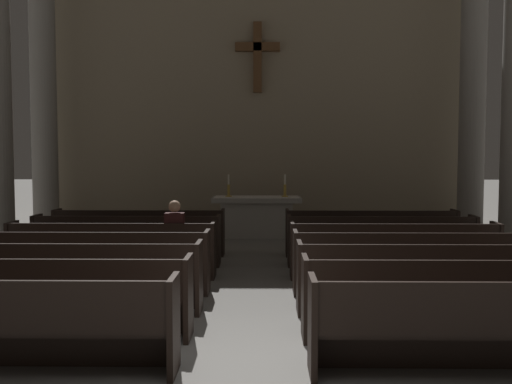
{
  "coord_description": "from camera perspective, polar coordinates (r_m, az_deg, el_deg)",
  "views": [
    {
      "loc": [
        0.21,
        -5.67,
        2.14
      ],
      "look_at": [
        0.0,
        8.09,
        1.21
      ],
      "focal_mm": 42.38,
      "sensor_mm": 36.0,
      "label": 1
    }
  ],
  "objects": [
    {
      "name": "column_left_fourth",
      "position": [
        16.32,
        -19.41,
        8.63
      ],
      "size": [
        0.96,
        0.96,
        7.28
      ],
      "color": "gray",
      "rests_on": "ground"
    },
    {
      "name": "lone_worshipper",
      "position": [
        10.31,
        -7.61,
        -4.23
      ],
      "size": [
        0.32,
        0.43,
        1.32
      ],
      "color": "#26262B",
      "rests_on": "ground"
    },
    {
      "name": "apse_with_cross",
      "position": [
        16.76,
        0.15,
        11.03
      ],
      "size": [
        11.8,
        0.47,
        8.45
      ],
      "color": "gray",
      "rests_on": "ground"
    },
    {
      "name": "pew_right_row_6",
      "position": [
        11.48,
        11.75,
        -4.52
      ],
      "size": [
        3.48,
        0.5,
        0.95
      ],
      "color": "black",
      "rests_on": "ground"
    },
    {
      "name": "pew_left_row_3",
      "position": [
        8.42,
        -17.16,
        -7.67
      ],
      "size": [
        3.48,
        0.5,
        0.95
      ],
      "color": "black",
      "rests_on": "ground"
    },
    {
      "name": "column_right_fourth",
      "position": [
        16.18,
        19.77,
        8.66
      ],
      "size": [
        0.96,
        0.96,
        7.28
      ],
      "color": "gray",
      "rests_on": "ground"
    },
    {
      "name": "pew_right_row_2",
      "position": [
        7.27,
        18.4,
        -9.53
      ],
      "size": [
        3.48,
        0.5,
        0.95
      ],
      "color": "black",
      "rests_on": "ground"
    },
    {
      "name": "pew_right_row_7",
      "position": [
        12.56,
        10.8,
        -3.8
      ],
      "size": [
        3.48,
        0.5,
        0.95
      ],
      "color": "black",
      "rests_on": "ground"
    },
    {
      "name": "altar",
      "position": [
        15.05,
        0.07,
        -2.25
      ],
      "size": [
        2.2,
        0.9,
        1.01
      ],
      "color": "#A8A399",
      "rests_on": "ground"
    },
    {
      "name": "candlestick_left",
      "position": [
        15.02,
        -2.6,
        0.21
      ],
      "size": [
        0.16,
        0.16,
        0.56
      ],
      "color": "#B79338",
      "rests_on": "altar"
    },
    {
      "name": "candlestick_right",
      "position": [
        15.0,
        2.75,
        0.2
      ],
      "size": [
        0.16,
        0.16,
        0.56
      ],
      "color": "#B79338",
      "rests_on": "altar"
    },
    {
      "name": "pew_left_row_4",
      "position": [
        9.46,
        -15.08,
        -6.37
      ],
      "size": [
        3.48,
        0.5,
        0.95
      ],
      "color": "black",
      "rests_on": "ground"
    },
    {
      "name": "ground_plane",
      "position": [
        6.07,
        -1.23,
        -16.76
      ],
      "size": [
        80.0,
        80.0,
        0.0
      ],
      "primitive_type": "plane",
      "color": "slate"
    },
    {
      "name": "pew_left_row_7",
      "position": [
        12.64,
        -10.94,
        -3.75
      ],
      "size": [
        3.48,
        0.5,
        0.95
      ],
      "color": "black",
      "rests_on": "ground"
    },
    {
      "name": "pew_right_row_1",
      "position": [
        6.26,
        21.51,
        -11.78
      ],
      "size": [
        3.48,
        0.5,
        0.95
      ],
      "color": "black",
      "rests_on": "ground"
    },
    {
      "name": "pew_left_row_6",
      "position": [
        11.57,
        -12.06,
        -4.47
      ],
      "size": [
        3.48,
        0.5,
        0.95
      ],
      "color": "black",
      "rests_on": "ground"
    },
    {
      "name": "pew_left_row_5",
      "position": [
        10.51,
        -13.42,
        -5.33
      ],
      "size": [
        3.48,
        0.5,
        0.95
      ],
      "color": "black",
      "rests_on": "ground"
    },
    {
      "name": "pew_right_row_3",
      "position": [
        8.3,
        16.09,
        -7.82
      ],
      "size": [
        3.48,
        0.5,
        0.95
      ],
      "color": "black",
      "rests_on": "ground"
    },
    {
      "name": "pew_left_row_2",
      "position": [
        7.41,
        -19.83,
        -9.32
      ],
      "size": [
        3.48,
        0.5,
        0.95
      ],
      "color": "black",
      "rests_on": "ground"
    },
    {
      "name": "pew_right_row_4",
      "position": [
        9.35,
        14.31,
        -6.48
      ],
      "size": [
        3.48,
        0.5,
        0.95
      ],
      "color": "black",
      "rests_on": "ground"
    },
    {
      "name": "pew_right_row_5",
      "position": [
        10.41,
        12.9,
        -5.4
      ],
      "size": [
        3.48,
        0.5,
        0.95
      ],
      "color": "black",
      "rests_on": "ground"
    }
  ]
}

